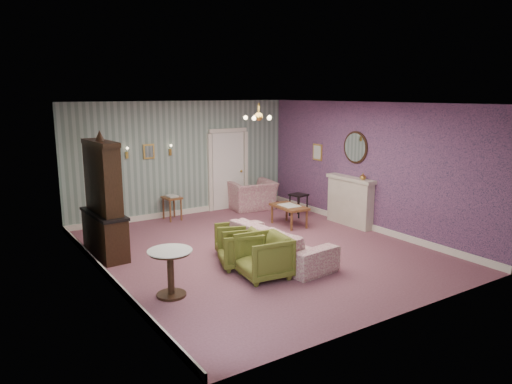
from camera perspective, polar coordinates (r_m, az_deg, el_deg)
floor at (r=9.73m, az=0.30°, el=-6.89°), size 7.00×7.00×0.00m
ceiling at (r=9.23m, az=0.32°, el=10.45°), size 7.00×7.00×0.00m
wall_back at (r=12.41m, az=-8.65°, el=3.90°), size 6.00×0.00×6.00m
wall_front at (r=6.80m, az=16.83°, el=-2.84°), size 6.00×0.00×6.00m
wall_left at (r=8.14m, az=-17.59°, el=-0.54°), size 0.00×7.00×7.00m
wall_right at (r=11.29m, az=13.14°, el=2.96°), size 0.00×7.00×7.00m
wall_right_floral at (r=11.28m, az=13.09°, el=2.96°), size 0.00×7.00×7.00m
door at (r=13.01m, az=-3.32°, el=2.72°), size 1.12×0.12×2.16m
olive_chair_a at (r=8.23m, az=0.89°, el=-7.40°), size 0.83×0.88×0.81m
olive_chair_b at (r=8.76m, az=-1.90°, el=-6.44°), size 0.88×0.91×0.75m
olive_chair_c at (r=9.26m, az=-2.44°, el=-5.61°), size 0.79×0.82×0.70m
sofa_chintz at (r=9.07m, az=2.53°, el=-5.28°), size 0.93×2.39×0.91m
wingback_chair at (r=13.01m, az=-0.52°, el=0.19°), size 1.25×0.90×1.02m
dresser at (r=9.56m, az=-17.68°, el=-0.44°), size 0.56×1.44×2.36m
fireplace at (r=11.62m, az=11.05°, el=-1.07°), size 0.30×1.40×1.16m
mantel_vase at (r=11.21m, az=12.52°, el=1.81°), size 0.15×0.15×0.15m
oval_mirror at (r=11.49m, az=11.65°, el=5.19°), size 0.04×0.76×0.84m
framed_print at (r=12.51m, az=7.29°, el=4.69°), size 0.04×0.34×0.42m
coffee_table at (r=11.45m, az=3.93°, el=-2.78°), size 0.57×0.98×0.49m
side_table_black at (r=12.31m, az=5.04°, el=-1.57°), size 0.45×0.45×0.58m
pedestal_table at (r=7.63m, az=-10.05°, el=-9.40°), size 0.75×0.75×0.75m
nesting_table at (r=12.11m, az=-9.88°, el=-1.79°), size 0.41×0.51×0.63m
gilt_mirror_back at (r=12.00m, az=-12.53°, el=4.70°), size 0.28×0.06×0.36m
sconce_left at (r=11.80m, az=-15.00°, el=4.46°), size 0.16×0.12×0.30m
sconce_right at (r=12.18m, az=-10.07°, el=4.89°), size 0.16×0.12×0.30m
chandelier at (r=9.24m, az=0.32°, el=8.77°), size 0.56×0.56×0.36m
burgundy_cushion at (r=12.87m, az=-0.35°, el=-0.08°), size 0.41×0.28×0.39m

